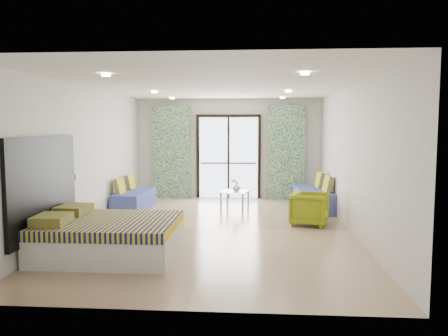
# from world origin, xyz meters

# --- Properties ---
(floor) EXTENTS (5.00, 7.50, 0.01)m
(floor) POSITION_xyz_m (0.00, 0.00, 0.00)
(floor) COLOR #9F805F
(floor) RESTS_ON ground
(ceiling) EXTENTS (5.00, 7.50, 0.01)m
(ceiling) POSITION_xyz_m (0.00, 0.00, 2.70)
(ceiling) COLOR silver
(ceiling) RESTS_ON ground
(wall_back) EXTENTS (5.00, 0.01, 2.70)m
(wall_back) POSITION_xyz_m (0.00, 3.75, 1.35)
(wall_back) COLOR silver
(wall_back) RESTS_ON ground
(wall_front) EXTENTS (5.00, 0.01, 2.70)m
(wall_front) POSITION_xyz_m (0.00, -3.75, 1.35)
(wall_front) COLOR silver
(wall_front) RESTS_ON ground
(wall_left) EXTENTS (0.01, 7.50, 2.70)m
(wall_left) POSITION_xyz_m (-2.50, 0.00, 1.35)
(wall_left) COLOR silver
(wall_left) RESTS_ON ground
(wall_right) EXTENTS (0.01, 7.50, 2.70)m
(wall_right) POSITION_xyz_m (2.50, 0.00, 1.35)
(wall_right) COLOR silver
(wall_right) RESTS_ON ground
(balcony_door) EXTENTS (1.76, 0.08, 2.28)m
(balcony_door) POSITION_xyz_m (0.00, 3.72, 1.26)
(balcony_door) COLOR black
(balcony_door) RESTS_ON floor
(balcony_rail) EXTENTS (1.52, 0.03, 0.04)m
(balcony_rail) POSITION_xyz_m (0.00, 3.73, 0.95)
(balcony_rail) COLOR #595451
(balcony_rail) RESTS_ON balcony_door
(curtain_left) EXTENTS (1.00, 0.10, 2.50)m
(curtain_left) POSITION_xyz_m (-1.55, 3.57, 1.25)
(curtain_left) COLOR white
(curtain_left) RESTS_ON floor
(curtain_right) EXTENTS (1.00, 0.10, 2.50)m
(curtain_right) POSITION_xyz_m (1.55, 3.57, 1.25)
(curtain_right) COLOR white
(curtain_right) RESTS_ON floor
(downlight_a) EXTENTS (0.12, 0.12, 0.02)m
(downlight_a) POSITION_xyz_m (-1.40, -2.00, 2.67)
(downlight_a) COLOR #FFE0B2
(downlight_a) RESTS_ON ceiling
(downlight_b) EXTENTS (0.12, 0.12, 0.02)m
(downlight_b) POSITION_xyz_m (1.40, -2.00, 2.67)
(downlight_b) COLOR #FFE0B2
(downlight_b) RESTS_ON ceiling
(downlight_c) EXTENTS (0.12, 0.12, 0.02)m
(downlight_c) POSITION_xyz_m (-1.40, 1.00, 2.67)
(downlight_c) COLOR #FFE0B2
(downlight_c) RESTS_ON ceiling
(downlight_d) EXTENTS (0.12, 0.12, 0.02)m
(downlight_d) POSITION_xyz_m (1.40, 1.00, 2.67)
(downlight_d) COLOR #FFE0B2
(downlight_d) RESTS_ON ceiling
(downlight_e) EXTENTS (0.12, 0.12, 0.02)m
(downlight_e) POSITION_xyz_m (-1.40, 3.00, 2.67)
(downlight_e) COLOR #FFE0B2
(downlight_e) RESTS_ON ceiling
(downlight_f) EXTENTS (0.12, 0.12, 0.02)m
(downlight_f) POSITION_xyz_m (1.40, 3.00, 2.67)
(downlight_f) COLOR #FFE0B2
(downlight_f) RESTS_ON ceiling
(headboard) EXTENTS (0.06, 2.10, 1.50)m
(headboard) POSITION_xyz_m (-2.46, -1.83, 1.05)
(headboard) COLOR black
(headboard) RESTS_ON floor
(switch_plate) EXTENTS (0.02, 0.10, 0.10)m
(switch_plate) POSITION_xyz_m (-2.47, -0.58, 1.05)
(switch_plate) COLOR silver
(switch_plate) RESTS_ON wall_left
(bed) EXTENTS (2.00, 1.63, 0.69)m
(bed) POSITION_xyz_m (-1.48, -1.83, 0.29)
(bed) COLOR silver
(bed) RESTS_ON floor
(daybed_left) EXTENTS (0.68, 1.62, 0.79)m
(daybed_left) POSITION_xyz_m (-2.11, 1.79, 0.25)
(daybed_left) COLOR #3D4791
(daybed_left) RESTS_ON floor
(daybed_right) EXTENTS (0.80, 1.77, 0.85)m
(daybed_right) POSITION_xyz_m (2.12, 2.10, 0.26)
(daybed_right) COLOR #3D4791
(daybed_right) RESTS_ON floor
(coffee_table) EXTENTS (0.73, 0.73, 0.70)m
(coffee_table) POSITION_xyz_m (0.24, 2.21, 0.36)
(coffee_table) COLOR silver
(coffee_table) RESTS_ON floor
(vase) EXTENTS (0.25, 0.26, 0.20)m
(vase) POSITION_xyz_m (0.29, 2.18, 0.50)
(vase) COLOR white
(vase) RESTS_ON coffee_table
(armchair) EXTENTS (0.80, 0.83, 0.71)m
(armchair) POSITION_xyz_m (1.81, 0.47, 0.35)
(armchair) COLOR olive
(armchair) RESTS_ON floor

